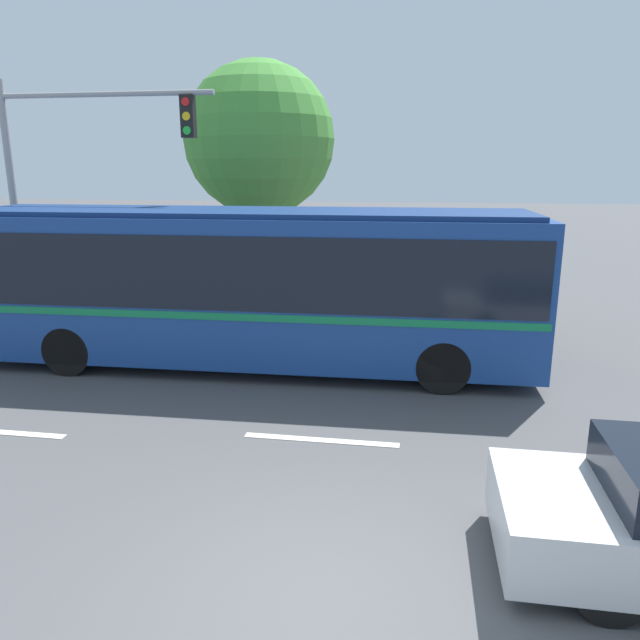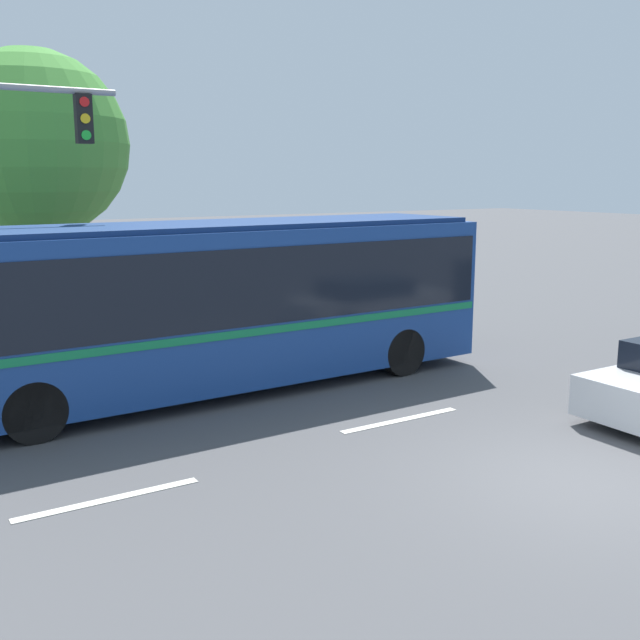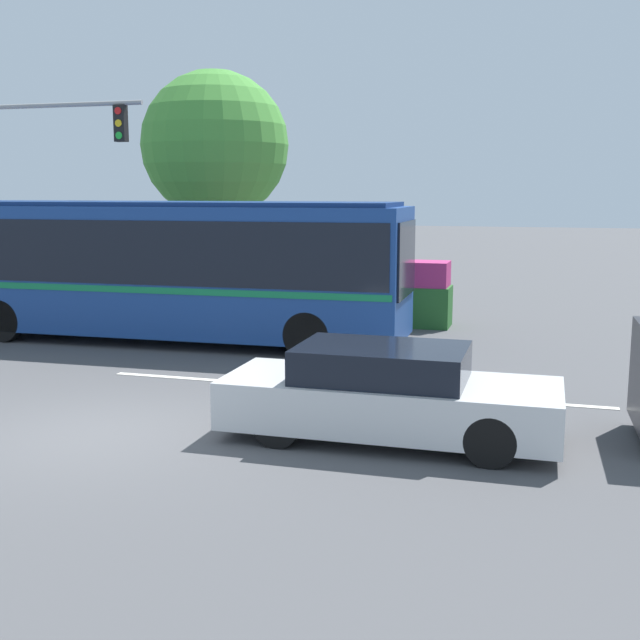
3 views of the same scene
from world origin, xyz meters
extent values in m
plane|color=#4C4C4F|center=(0.00, 0.00, 0.00)|extent=(140.00, 140.00, 0.00)
cube|color=navy|center=(-2.62, 6.90, 1.70)|extent=(11.82, 2.84, 2.90)
cube|color=black|center=(-2.62, 6.90, 2.17)|extent=(11.58, 2.88, 1.39)
cube|color=#147A47|center=(-2.62, 6.90, 1.35)|extent=(11.70, 2.87, 0.14)
cube|color=black|center=(3.28, 7.03, 2.05)|extent=(0.11, 2.19, 1.63)
cube|color=navy|center=(-2.62, 6.90, 3.20)|extent=(11.34, 2.63, 0.10)
cylinder|color=black|center=(1.36, 8.13, 0.50)|extent=(1.01, 0.32, 1.00)
cylinder|color=black|center=(1.41, 5.85, 0.50)|extent=(1.01, 0.32, 1.00)
cylinder|color=black|center=(-6.05, 7.96, 0.50)|extent=(1.01, 0.32, 1.00)
cylinder|color=black|center=(-6.00, 5.69, 0.50)|extent=(1.01, 0.32, 1.00)
cube|color=silver|center=(4.14, 0.94, 0.52)|extent=(4.72, 1.79, 0.68)
cube|color=black|center=(4.02, 0.94, 1.10)|extent=(2.36, 1.57, 0.48)
cylinder|color=black|center=(5.60, 1.72, 0.34)|extent=(0.68, 0.22, 0.68)
cylinder|color=black|center=(5.60, 0.15, 0.34)|extent=(0.68, 0.22, 0.68)
cylinder|color=black|center=(2.72, 1.72, 0.34)|extent=(0.68, 0.22, 0.68)
cylinder|color=black|center=(2.72, 0.15, 0.34)|extent=(0.68, 0.22, 0.68)
cylinder|color=gray|center=(-6.20, 8.39, 5.67)|extent=(5.11, 0.12, 0.12)
cube|color=black|center=(-4.26, 8.39, 5.17)|extent=(0.30, 0.22, 0.90)
cylinder|color=red|center=(-4.26, 8.27, 5.47)|extent=(0.18, 0.02, 0.18)
cylinder|color=yellow|center=(-4.26, 8.27, 5.17)|extent=(0.18, 0.02, 0.18)
cylinder|color=green|center=(-4.26, 8.27, 4.87)|extent=(0.18, 0.02, 0.18)
cube|color=#286028|center=(0.69, 10.52, 0.53)|extent=(6.32, 1.04, 1.05)
cube|color=#B22D6B|center=(0.69, 10.52, 1.38)|extent=(6.19, 0.99, 0.65)
cylinder|color=brown|center=(-4.07, 13.82, 1.63)|extent=(0.31, 0.31, 3.25)
sphere|color=#479338|center=(-4.07, 13.82, 4.93)|extent=(4.65, 4.65, 4.65)
cube|color=silver|center=(-0.49, 3.47, 0.01)|extent=(2.40, 0.16, 0.01)
cube|color=silver|center=(6.24, 3.50, 0.01)|extent=(2.40, 0.16, 0.01)
camera|label=1|loc=(0.85, -4.92, 4.07)|focal=33.75mm
camera|label=2|loc=(-8.09, -6.08, 4.07)|focal=41.61mm
camera|label=3|loc=(6.20, -9.74, 3.50)|focal=44.25mm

